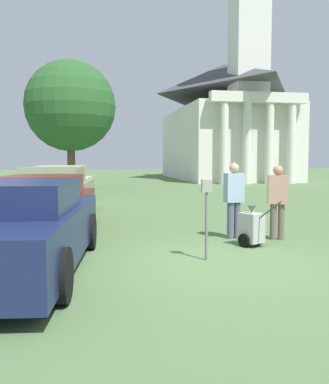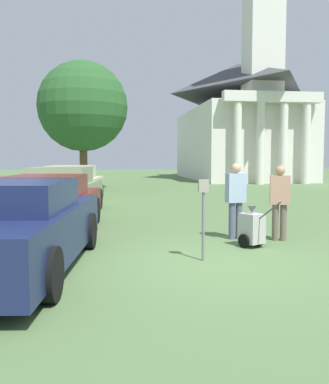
{
  "view_description": "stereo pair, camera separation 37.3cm",
  "coord_description": "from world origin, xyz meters",
  "px_view_note": "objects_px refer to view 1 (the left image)",
  "views": [
    {
      "loc": [
        -2.11,
        -6.96,
        1.81
      ],
      "look_at": [
        -0.59,
        1.72,
        1.1
      ],
      "focal_mm": 40.0,
      "sensor_mm": 36.0,
      "label": 1
    },
    {
      "loc": [
        -1.74,
        -7.02,
        1.81
      ],
      "look_at": [
        -0.59,
        1.72,
        1.1
      ],
      "focal_mm": 40.0,
      "sensor_mm": 36.0,
      "label": 2
    }
  ],
  "objects_px": {
    "parked_car_cream": "(63,185)",
    "person_worker": "(234,196)",
    "parked_car_maroon": "(44,207)",
    "person_supervisor": "(278,198)",
    "church": "(226,113)",
    "parked_car_navy": "(22,229)",
    "equipment_cart": "(251,227)",
    "parking_meter": "(207,204)",
    "parked_car_sage": "(55,193)"
  },
  "relations": [
    {
      "from": "parked_car_cream",
      "to": "person_worker",
      "type": "height_order",
      "value": "person_worker"
    },
    {
      "from": "parked_car_maroon",
      "to": "parked_car_cream",
      "type": "height_order",
      "value": "parked_car_cream"
    },
    {
      "from": "person_supervisor",
      "to": "church",
      "type": "height_order",
      "value": "church"
    },
    {
      "from": "parked_car_navy",
      "to": "equipment_cart",
      "type": "relative_size",
      "value": 5.33
    },
    {
      "from": "parked_car_cream",
      "to": "equipment_cart",
      "type": "height_order",
      "value": "parked_car_cream"
    },
    {
      "from": "parking_meter",
      "to": "person_supervisor",
      "type": "bearing_deg",
      "value": 37.58
    },
    {
      "from": "person_supervisor",
      "to": "parked_car_sage",
      "type": "bearing_deg",
      "value": -25.71
    },
    {
      "from": "parked_car_sage",
      "to": "person_supervisor",
      "type": "bearing_deg",
      "value": -37.09
    },
    {
      "from": "person_worker",
      "to": "equipment_cart",
      "type": "distance_m",
      "value": 1.05
    },
    {
      "from": "parked_car_sage",
      "to": "parking_meter",
      "type": "xyz_separation_m",
      "value": [
        3.08,
        -6.42,
        0.28
      ]
    },
    {
      "from": "parked_car_navy",
      "to": "parking_meter",
      "type": "bearing_deg",
      "value": 10.73
    },
    {
      "from": "parked_car_navy",
      "to": "parked_car_cream",
      "type": "height_order",
      "value": "parked_car_cream"
    },
    {
      "from": "parked_car_sage",
      "to": "parked_car_cream",
      "type": "relative_size",
      "value": 1.04
    },
    {
      "from": "person_worker",
      "to": "person_supervisor",
      "type": "bearing_deg",
      "value": 152.6
    },
    {
      "from": "equipment_cart",
      "to": "parked_car_sage",
      "type": "bearing_deg",
      "value": 103.24
    },
    {
      "from": "parking_meter",
      "to": "church",
      "type": "xyz_separation_m",
      "value": [
        9.42,
        28.07,
        4.61
      ]
    },
    {
      "from": "person_worker",
      "to": "person_supervisor",
      "type": "height_order",
      "value": "person_worker"
    },
    {
      "from": "person_worker",
      "to": "church",
      "type": "relative_size",
      "value": 0.07
    },
    {
      "from": "parked_car_navy",
      "to": "person_supervisor",
      "type": "distance_m",
      "value": 5.45
    },
    {
      "from": "parked_car_cream",
      "to": "parking_meter",
      "type": "relative_size",
      "value": 3.54
    },
    {
      "from": "parked_car_cream",
      "to": "equipment_cart",
      "type": "relative_size",
      "value": 5.08
    },
    {
      "from": "person_worker",
      "to": "parked_car_cream",
      "type": "bearing_deg",
      "value": -72.33
    },
    {
      "from": "person_worker",
      "to": "parked_car_navy",
      "type": "bearing_deg",
      "value": 17.64
    },
    {
      "from": "person_worker",
      "to": "equipment_cart",
      "type": "bearing_deg",
      "value": 85.96
    },
    {
      "from": "parked_car_maroon",
      "to": "person_supervisor",
      "type": "xyz_separation_m",
      "value": [
        5.14,
        -1.49,
        0.27
      ]
    },
    {
      "from": "parking_meter",
      "to": "person_worker",
      "type": "relative_size",
      "value": 0.85
    },
    {
      "from": "parked_car_cream",
      "to": "person_worker",
      "type": "xyz_separation_m",
      "value": [
        4.23,
        -8.44,
        0.26
      ]
    },
    {
      "from": "parked_car_maroon",
      "to": "parking_meter",
      "type": "relative_size",
      "value": 3.75
    },
    {
      "from": "equipment_cart",
      "to": "parked_car_navy",
      "type": "bearing_deg",
      "value": 170.83
    },
    {
      "from": "parked_car_sage",
      "to": "equipment_cart",
      "type": "distance_m",
      "value": 6.94
    },
    {
      "from": "equipment_cart",
      "to": "person_supervisor",
      "type": "bearing_deg",
      "value": 9.91
    },
    {
      "from": "parked_car_navy",
      "to": "person_worker",
      "type": "height_order",
      "value": "person_worker"
    },
    {
      "from": "parked_car_sage",
      "to": "parked_car_maroon",
      "type": "bearing_deg",
      "value": -83.76
    },
    {
      "from": "parked_car_maroon",
      "to": "church",
      "type": "distance_m",
      "value": 28.39
    },
    {
      "from": "equipment_cart",
      "to": "parked_car_cream",
      "type": "bearing_deg",
      "value": 89.58
    },
    {
      "from": "person_supervisor",
      "to": "equipment_cart",
      "type": "xyz_separation_m",
      "value": [
        -0.82,
        -0.58,
        -0.54
      ]
    },
    {
      "from": "equipment_cart",
      "to": "person_worker",
      "type": "bearing_deg",
      "value": 69.69
    },
    {
      "from": "person_worker",
      "to": "church",
      "type": "xyz_separation_m",
      "value": [
        8.27,
        26.19,
        4.65
      ]
    },
    {
      "from": "parked_car_navy",
      "to": "parked_car_maroon",
      "type": "height_order",
      "value": "parked_car_navy"
    },
    {
      "from": "parked_car_navy",
      "to": "church",
      "type": "distance_m",
      "value": 31.34
    },
    {
      "from": "parked_car_sage",
      "to": "person_supervisor",
      "type": "relative_size",
      "value": 3.2
    },
    {
      "from": "parked_car_maroon",
      "to": "parked_car_cream",
      "type": "xyz_separation_m",
      "value": [
        0.0,
        7.26,
        0.04
      ]
    },
    {
      "from": "person_supervisor",
      "to": "church",
      "type": "relative_size",
      "value": 0.07
    },
    {
      "from": "parked_car_maroon",
      "to": "parking_meter",
      "type": "distance_m",
      "value": 4.36
    },
    {
      "from": "person_supervisor",
      "to": "parked_car_cream",
      "type": "bearing_deg",
      "value": -41.95
    },
    {
      "from": "equipment_cart",
      "to": "church",
      "type": "height_order",
      "value": "church"
    },
    {
      "from": "parked_car_sage",
      "to": "parked_car_cream",
      "type": "bearing_deg",
      "value": 96.25
    },
    {
      "from": "parked_car_maroon",
      "to": "church",
      "type": "relative_size",
      "value": 0.23
    },
    {
      "from": "parked_car_sage",
      "to": "church",
      "type": "xyz_separation_m",
      "value": [
        12.51,
        21.65,
        4.89
      ]
    },
    {
      "from": "parked_car_navy",
      "to": "person_supervisor",
      "type": "height_order",
      "value": "person_supervisor"
    }
  ]
}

